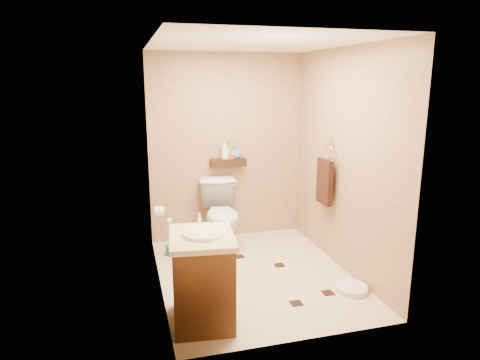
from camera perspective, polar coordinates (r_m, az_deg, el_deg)
name	(u,v)px	position (r m, az deg, el deg)	size (l,w,h in m)	color
ground	(254,274)	(4.74, 1.93, -12.48)	(2.50, 2.50, 0.00)	beige
wall_back	(227,148)	(5.55, -1.80, 4.31)	(2.00, 0.04, 2.40)	tan
wall_front	(305,197)	(3.22, 8.68, -2.32)	(2.00, 0.04, 2.40)	tan
wall_left	(156,171)	(4.18, -11.15, 1.15)	(0.04, 2.50, 2.40)	tan
wall_right	(344,161)	(4.75, 13.65, 2.45)	(0.04, 2.50, 2.40)	tan
ceiling	(256,43)	(4.29, 2.19, 17.80)	(2.00, 2.50, 0.02)	white
wall_shelf	(228,163)	(5.50, -1.59, 2.34)	(0.46, 0.14, 0.10)	#311B0D
floor_accents	(258,276)	(4.70, 2.48, -12.72)	(1.24, 1.34, 0.01)	black
toilet	(222,216)	(5.30, -2.45, -4.82)	(0.47, 0.82, 0.84)	white
vanity	(203,277)	(3.76, -5.01, -12.80)	(0.60, 0.71, 0.92)	brown
bathroom_scale	(351,289)	(4.53, 14.64, -13.83)	(0.35, 0.35, 0.06)	white
toilet_brush	(170,242)	(5.23, -9.33, -8.18)	(0.11, 0.11, 0.47)	#196465
towel_ring	(325,180)	(4.98, 11.25, 0.06)	(0.12, 0.30, 0.76)	silver
toilet_paper	(159,211)	(4.96, -10.74, -4.09)	(0.12, 0.11, 0.12)	white
bottle_a	(225,150)	(5.46, -2.06, 4.07)	(0.09, 0.09, 0.24)	white
bottle_b	(225,152)	(5.47, -1.97, 3.72)	(0.08, 0.08, 0.17)	#F1F633
bottle_c	(229,153)	(5.49, -1.43, 3.55)	(0.11, 0.11, 0.14)	#E71B44
bottle_d	(230,149)	(5.48, -1.39, 4.16)	(0.10, 0.10, 0.25)	green
bottle_e	(231,152)	(5.49, -1.24, 3.72)	(0.07, 0.08, 0.17)	#FB8253
bottle_f	(236,152)	(5.51, -0.55, 3.71)	(0.12, 0.12, 0.16)	#566ED8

